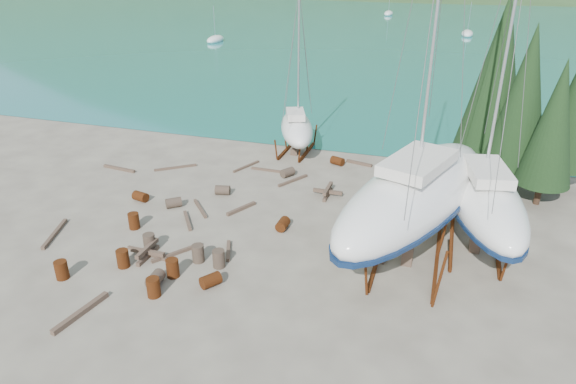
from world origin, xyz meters
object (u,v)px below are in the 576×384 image
(large_sailboat_far, at_px, (482,195))
(small_sailboat_shore, at_px, (297,128))
(large_sailboat_near, at_px, (415,193))
(worker, at_px, (377,205))

(large_sailboat_far, height_order, small_sailboat_shore, large_sailboat_far)
(large_sailboat_near, xyz_separation_m, worker, (-2.06, 3.26, -2.48))
(worker, bearing_deg, large_sailboat_far, -98.19)
(large_sailboat_far, distance_m, small_sailboat_shore, 15.97)
(large_sailboat_near, bearing_deg, small_sailboat_shore, 147.23)
(large_sailboat_far, height_order, worker, large_sailboat_far)
(large_sailboat_near, distance_m, large_sailboat_far, 3.74)
(large_sailboat_near, bearing_deg, worker, 141.75)
(large_sailboat_far, xyz_separation_m, worker, (-5.13, 1.21, -1.87))
(small_sailboat_shore, distance_m, worker, 11.47)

